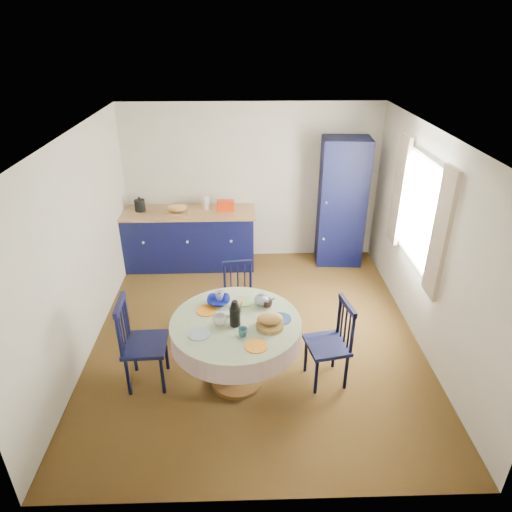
{
  "coord_description": "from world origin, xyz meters",
  "views": [
    {
      "loc": [
        -0.14,
        -4.68,
        3.55
      ],
      "look_at": [
        0.0,
        0.2,
        1.02
      ],
      "focal_mm": 32.0,
      "sensor_mm": 36.0,
      "label": 1
    }
  ],
  "objects_px": {
    "dining_table": "(237,331)",
    "mug_c": "(267,303)",
    "cobalt_bowl": "(218,301)",
    "chair_far": "(239,297)",
    "mug_a": "(220,320)",
    "mug_d": "(219,296)",
    "mug_b": "(243,332)",
    "chair_left": "(140,343)",
    "chair_right": "(331,343)",
    "pantry_cabinet": "(342,203)",
    "kitchen_counter": "(189,238)"
  },
  "relations": [
    {
      "from": "mug_a",
      "to": "mug_c",
      "type": "distance_m",
      "value": 0.58
    },
    {
      "from": "mug_d",
      "to": "pantry_cabinet",
      "type": "bearing_deg",
      "value": 53.06
    },
    {
      "from": "pantry_cabinet",
      "to": "mug_c",
      "type": "relative_size",
      "value": 17.95
    },
    {
      "from": "pantry_cabinet",
      "to": "mug_a",
      "type": "bearing_deg",
      "value": -118.36
    },
    {
      "from": "dining_table",
      "to": "chair_left",
      "type": "bearing_deg",
      "value": 177.32
    },
    {
      "from": "chair_far",
      "to": "chair_right",
      "type": "height_order",
      "value": "chair_right"
    },
    {
      "from": "mug_b",
      "to": "cobalt_bowl",
      "type": "bearing_deg",
      "value": 113.93
    },
    {
      "from": "kitchen_counter",
      "to": "chair_left",
      "type": "distance_m",
      "value": 2.72
    },
    {
      "from": "kitchen_counter",
      "to": "chair_right",
      "type": "xyz_separation_m",
      "value": [
        1.78,
        -2.73,
        0.02
      ]
    },
    {
      "from": "chair_far",
      "to": "mug_a",
      "type": "xyz_separation_m",
      "value": [
        -0.19,
        -1.05,
        0.41
      ]
    },
    {
      "from": "pantry_cabinet",
      "to": "chair_right",
      "type": "distance_m",
      "value": 2.92
    },
    {
      "from": "dining_table",
      "to": "chair_right",
      "type": "distance_m",
      "value": 1.02
    },
    {
      "from": "mug_a",
      "to": "mug_d",
      "type": "distance_m",
      "value": 0.46
    },
    {
      "from": "chair_left",
      "to": "cobalt_bowl",
      "type": "xyz_separation_m",
      "value": [
        0.82,
        0.29,
        0.32
      ]
    },
    {
      "from": "chair_right",
      "to": "mug_c",
      "type": "distance_m",
      "value": 0.8
    },
    {
      "from": "pantry_cabinet",
      "to": "cobalt_bowl",
      "type": "distance_m",
      "value": 3.09
    },
    {
      "from": "chair_right",
      "to": "chair_left",
      "type": "bearing_deg",
      "value": -101.37
    },
    {
      "from": "dining_table",
      "to": "mug_c",
      "type": "xyz_separation_m",
      "value": [
        0.33,
        0.25,
        0.17
      ]
    },
    {
      "from": "dining_table",
      "to": "mug_a",
      "type": "height_order",
      "value": "dining_table"
    },
    {
      "from": "kitchen_counter",
      "to": "dining_table",
      "type": "relative_size",
      "value": 1.54
    },
    {
      "from": "chair_far",
      "to": "cobalt_bowl",
      "type": "relative_size",
      "value": 3.64
    },
    {
      "from": "chair_far",
      "to": "mug_b",
      "type": "xyz_separation_m",
      "value": [
        0.04,
        -1.25,
        0.4
      ]
    },
    {
      "from": "chair_far",
      "to": "cobalt_bowl",
      "type": "height_order",
      "value": "chair_far"
    },
    {
      "from": "chair_right",
      "to": "cobalt_bowl",
      "type": "relative_size",
      "value": 3.9
    },
    {
      "from": "mug_a",
      "to": "mug_c",
      "type": "relative_size",
      "value": 1.18
    },
    {
      "from": "chair_left",
      "to": "pantry_cabinet",
      "type": "bearing_deg",
      "value": -45.58
    },
    {
      "from": "chair_right",
      "to": "mug_c",
      "type": "height_order",
      "value": "chair_right"
    },
    {
      "from": "mug_d",
      "to": "mug_c",
      "type": "bearing_deg",
      "value": -17.34
    },
    {
      "from": "mug_c",
      "to": "chair_right",
      "type": "bearing_deg",
      "value": -18.46
    },
    {
      "from": "mug_d",
      "to": "mug_b",
      "type": "bearing_deg",
      "value": -69.02
    },
    {
      "from": "mug_a",
      "to": "mug_c",
      "type": "xyz_separation_m",
      "value": [
        0.49,
        0.3,
        -0.01
      ]
    },
    {
      "from": "chair_far",
      "to": "mug_b",
      "type": "bearing_deg",
      "value": -95.02
    },
    {
      "from": "pantry_cabinet",
      "to": "dining_table",
      "type": "xyz_separation_m",
      "value": [
        -1.62,
        -2.83,
        -0.32
      ]
    },
    {
      "from": "kitchen_counter",
      "to": "mug_a",
      "type": "distance_m",
      "value": 2.89
    },
    {
      "from": "cobalt_bowl",
      "to": "dining_table",
      "type": "bearing_deg",
      "value": -59.53
    },
    {
      "from": "mug_a",
      "to": "cobalt_bowl",
      "type": "distance_m",
      "value": 0.38
    },
    {
      "from": "kitchen_counter",
      "to": "mug_d",
      "type": "bearing_deg",
      "value": -76.36
    },
    {
      "from": "pantry_cabinet",
      "to": "chair_left",
      "type": "bearing_deg",
      "value": -129.94
    },
    {
      "from": "chair_left",
      "to": "chair_right",
      "type": "xyz_separation_m",
      "value": [
        2.02,
        -0.02,
        -0.03
      ]
    },
    {
      "from": "chair_left",
      "to": "chair_right",
      "type": "distance_m",
      "value": 2.02
    },
    {
      "from": "chair_far",
      "to": "cobalt_bowl",
      "type": "bearing_deg",
      "value": -114.96
    },
    {
      "from": "cobalt_bowl",
      "to": "chair_far",
      "type": "bearing_deg",
      "value": 72.02
    },
    {
      "from": "chair_right",
      "to": "kitchen_counter",
      "type": "bearing_deg",
      "value": -157.72
    },
    {
      "from": "chair_far",
      "to": "mug_d",
      "type": "relative_size",
      "value": 8.5
    },
    {
      "from": "kitchen_counter",
      "to": "chair_left",
      "type": "bearing_deg",
      "value": -95.5
    },
    {
      "from": "mug_c",
      "to": "mug_d",
      "type": "bearing_deg",
      "value": 162.66
    },
    {
      "from": "dining_table",
      "to": "chair_right",
      "type": "height_order",
      "value": "dining_table"
    },
    {
      "from": "kitchen_counter",
      "to": "mug_c",
      "type": "height_order",
      "value": "kitchen_counter"
    },
    {
      "from": "mug_b",
      "to": "mug_d",
      "type": "distance_m",
      "value": 0.71
    },
    {
      "from": "chair_left",
      "to": "cobalt_bowl",
      "type": "distance_m",
      "value": 0.93
    }
  ]
}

